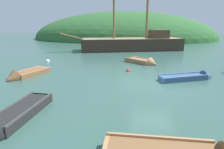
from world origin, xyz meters
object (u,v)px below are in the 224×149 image
at_px(rowboat_outer_right, 143,62).
at_px(rowboat_near_dock, 13,119).
at_px(rowboat_center, 190,78).
at_px(sailing_ship, 133,46).
at_px(buoy_red, 128,71).
at_px(rowboat_portside, 25,75).
at_px(buoy_white, 48,61).

relative_size(rowboat_outer_right, rowboat_near_dock, 0.82).
bearing_deg(rowboat_center, rowboat_near_dock, -162.57).
height_order(sailing_ship, buoy_red, sailing_ship).
relative_size(rowboat_near_dock, rowboat_portside, 1.12).
bearing_deg(rowboat_outer_right, buoy_red, -72.25).
height_order(rowboat_outer_right, rowboat_portside, rowboat_outer_right).
bearing_deg(sailing_ship, buoy_white, 33.27).
xyz_separation_m(rowboat_portside, rowboat_center, (11.02, 0.69, 0.01)).
bearing_deg(rowboat_near_dock, buoy_red, 157.22).
xyz_separation_m(buoy_white, buoy_red, (7.84, -2.94, 0.00)).
bearing_deg(rowboat_portside, rowboat_near_dock, 46.20).
height_order(rowboat_center, buoy_red, rowboat_center).
bearing_deg(rowboat_near_dock, rowboat_outer_right, 158.06).
bearing_deg(rowboat_portside, sailing_ship, 172.07).
bearing_deg(sailing_ship, buoy_red, 74.55).
distance_m(rowboat_portside, rowboat_center, 11.04).
relative_size(rowboat_center, buoy_white, 9.80).
bearing_deg(rowboat_outer_right, sailing_ship, 137.32).
height_order(sailing_ship, rowboat_outer_right, sailing_ship).
distance_m(rowboat_outer_right, buoy_red, 3.34).
bearing_deg(rowboat_near_dock, buoy_white, -157.79).
distance_m(sailing_ship, rowboat_center, 14.07).
distance_m(rowboat_outer_right, rowboat_portside, 9.83).
relative_size(rowboat_outer_right, buoy_white, 7.99).
bearing_deg(rowboat_portside, buoy_white, -151.62).
bearing_deg(rowboat_outer_right, rowboat_near_dock, -74.53).
bearing_deg(buoy_red, rowboat_portside, -161.16).
height_order(sailing_ship, buoy_white, sailing_ship).
height_order(rowboat_portside, buoy_red, rowboat_portside).
bearing_deg(rowboat_center, buoy_red, 135.98).
bearing_deg(buoy_red, rowboat_outer_right, 67.78).
distance_m(rowboat_near_dock, buoy_red, 9.05).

